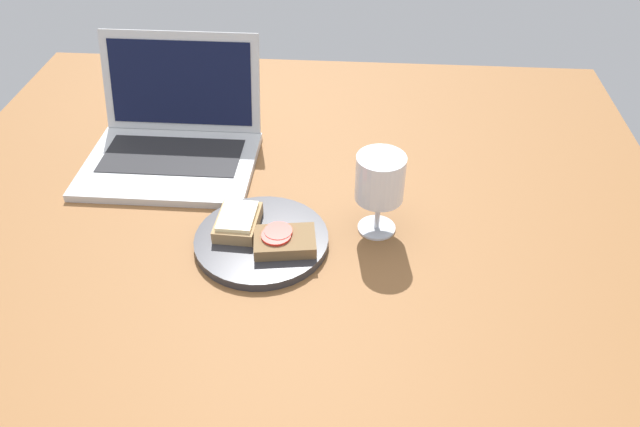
% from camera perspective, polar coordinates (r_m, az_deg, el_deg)
% --- Properties ---
extents(wooden_table, '(1.40, 1.40, 0.03)m').
position_cam_1_polar(wooden_table, '(1.09, -2.90, -2.71)').
color(wooden_table, brown).
rests_on(wooden_table, ground).
extents(plate, '(0.23, 0.23, 0.02)m').
position_cam_1_polar(plate, '(1.06, -5.36, -2.46)').
color(plate, '#333338').
rests_on(plate, wooden_table).
extents(sandwich_with_cheese, '(0.07, 0.10, 0.03)m').
position_cam_1_polar(sandwich_with_cheese, '(1.07, -7.53, -0.76)').
color(sandwich_with_cheese, '#A88456').
rests_on(sandwich_with_cheese, plate).
extents(sandwich_with_tomato, '(0.11, 0.08, 0.03)m').
position_cam_1_polar(sandwich_with_tomato, '(1.03, -3.31, -2.48)').
color(sandwich_with_tomato, brown).
rests_on(sandwich_with_tomato, plate).
extents(wine_glass, '(0.08, 0.08, 0.15)m').
position_cam_1_polar(wine_glass, '(1.03, 5.50, 2.92)').
color(wine_glass, white).
rests_on(wine_glass, wooden_table).
extents(laptop, '(0.33, 0.30, 0.21)m').
position_cam_1_polar(laptop, '(1.29, -13.24, 6.80)').
color(laptop, silver).
rests_on(laptop, wooden_table).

